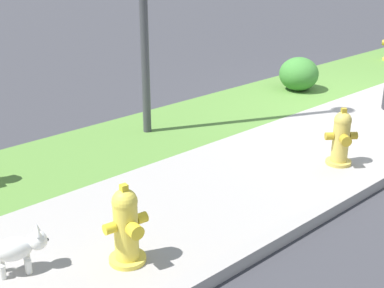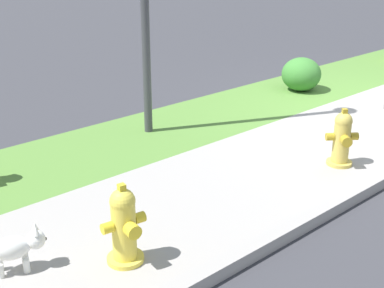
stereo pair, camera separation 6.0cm
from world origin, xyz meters
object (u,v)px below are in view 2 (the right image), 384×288
(fire_hydrant_mid_block, at_px, (124,226))
(small_white_dog, at_px, (17,247))
(fire_hydrant_at_driveway, at_px, (342,139))
(shrub_bush_far_verge, at_px, (301,74))

(fire_hydrant_mid_block, xyz_separation_m, small_white_dog, (-0.72, 0.47, -0.12))
(fire_hydrant_at_driveway, distance_m, fire_hydrant_mid_block, 3.02)
(small_white_dog, height_order, shrub_bush_far_verge, shrub_bush_far_verge)
(fire_hydrant_at_driveway, xyz_separation_m, shrub_bush_far_verge, (2.24, 2.28, -0.05))
(fire_hydrant_at_driveway, distance_m, shrub_bush_far_verge, 3.20)
(shrub_bush_far_verge, bearing_deg, fire_hydrant_at_driveway, -134.43)
(small_white_dog, bearing_deg, shrub_bush_far_verge, 37.15)
(fire_hydrant_at_driveway, height_order, small_white_dog, fire_hydrant_at_driveway)
(fire_hydrant_at_driveway, relative_size, shrub_bush_far_verge, 1.03)
(fire_hydrant_at_driveway, bearing_deg, fire_hydrant_mid_block, 37.68)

